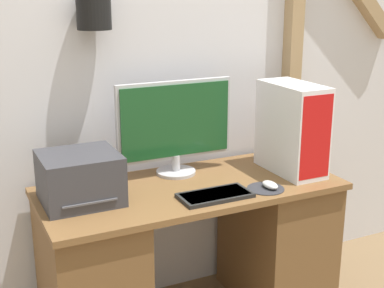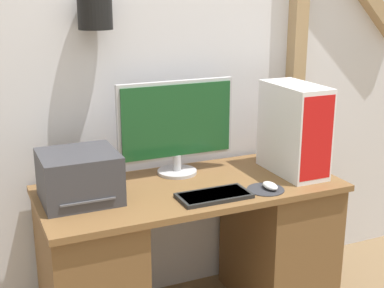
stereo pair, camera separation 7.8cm
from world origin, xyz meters
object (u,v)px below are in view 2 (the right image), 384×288
at_px(mouse, 270,186).
at_px(monitor, 176,124).
at_px(keyboard, 214,195).
at_px(computer_tower, 294,129).
at_px(printer, 79,177).

bearing_deg(mouse, monitor, 128.43).
height_order(monitor, keyboard, monitor).
xyz_separation_m(computer_tower, printer, (-1.08, 0.07, -0.12)).
relative_size(monitor, computer_tower, 1.33).
xyz_separation_m(keyboard, computer_tower, (0.52, 0.15, 0.22)).
height_order(keyboard, mouse, mouse).
bearing_deg(printer, monitor, 16.59).
distance_m(monitor, mouse, 0.55).
xyz_separation_m(mouse, computer_tower, (0.24, 0.17, 0.21)).
height_order(keyboard, computer_tower, computer_tower).
bearing_deg(printer, mouse, -15.62).
distance_m(keyboard, printer, 0.61).
xyz_separation_m(monitor, keyboard, (0.03, -0.37, -0.25)).
bearing_deg(computer_tower, printer, 176.45).
height_order(keyboard, printer, printer).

